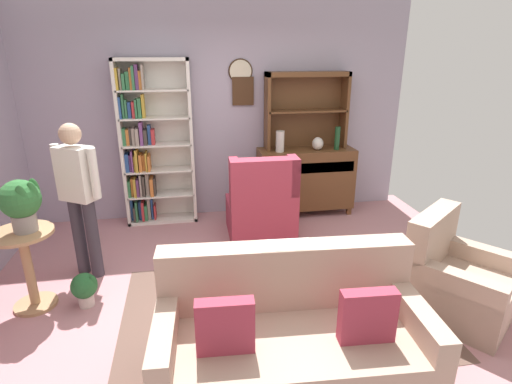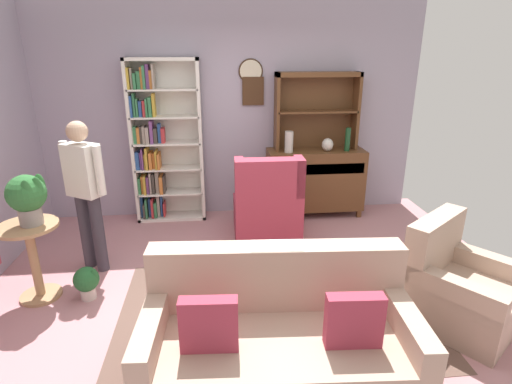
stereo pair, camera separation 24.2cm
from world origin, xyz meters
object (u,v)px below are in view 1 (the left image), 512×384
at_px(vase_tall, 280,141).
at_px(sideboard_hutch, 306,100).
at_px(couch_floral, 291,340).
at_px(bottle_wine, 337,138).
at_px(bookshelf, 151,146).
at_px(sideboard, 305,178).
at_px(plant_stand, 27,261).
at_px(potted_plant_small, 85,288).
at_px(wingback_chair, 261,208).
at_px(vase_round, 318,144).
at_px(armchair_floral, 456,282).
at_px(potted_plant_large, 21,202).
at_px(person_reading, 79,191).

bearing_deg(vase_tall, sideboard_hutch, 25.89).
bearing_deg(vase_tall, couch_floral, -101.56).
height_order(sideboard_hutch, bottle_wine, sideboard_hutch).
bearing_deg(bookshelf, sideboard, -2.27).
bearing_deg(bottle_wine, sideboard_hutch, 153.04).
relative_size(sideboard_hutch, plant_stand, 1.49).
height_order(sideboard, bottle_wine, bottle_wine).
relative_size(vase_tall, potted_plant_small, 0.86).
relative_size(wingback_chair, plant_stand, 1.43).
distance_m(bookshelf, potted_plant_small, 2.11).
relative_size(wingback_chair, potted_plant_small, 3.31).
relative_size(bottle_wine, potted_plant_small, 0.97).
xyz_separation_m(sideboard, vase_round, (0.13, -0.07, 0.50)).
relative_size(vase_tall, vase_round, 1.62).
distance_m(armchair_floral, plant_stand, 3.73).
distance_m(armchair_floral, potted_plant_small, 3.26).
xyz_separation_m(vase_tall, bottle_wine, (0.78, -0.01, 0.02)).
height_order(sideboard, vase_tall, vase_tall).
bearing_deg(vase_round, potted_plant_small, -147.55).
bearing_deg(sideboard, sideboard_hutch, 90.00).
height_order(wingback_chair, potted_plant_large, potted_plant_large).
relative_size(sideboard, person_reading, 0.83).
bearing_deg(wingback_chair, vase_round, 34.85).
bearing_deg(couch_floral, wingback_chair, 84.37).
distance_m(vase_round, person_reading, 3.00).
bearing_deg(bookshelf, vase_tall, -5.57).
bearing_deg(potted_plant_small, couch_floral, -35.43).
xyz_separation_m(couch_floral, person_reading, (-1.67, 1.71, 0.59)).
relative_size(bottle_wine, plant_stand, 0.42).
height_order(sideboard_hutch, armchair_floral, sideboard_hutch).
relative_size(vase_tall, wingback_chair, 0.26).
distance_m(sideboard_hutch, vase_tall, 0.66).
bearing_deg(bookshelf, plant_stand, -118.74).
relative_size(armchair_floral, person_reading, 0.69).
xyz_separation_m(vase_round, bottle_wine, (0.26, -0.02, 0.07)).
distance_m(bookshelf, armchair_floral, 3.75).
relative_size(bottle_wine, wingback_chair, 0.29).
xyz_separation_m(sideboard_hutch, bottle_wine, (0.39, -0.20, -0.49)).
bearing_deg(bookshelf, vase_round, -3.89).
distance_m(couch_floral, potted_plant_large, 2.44).
height_order(vase_tall, bottle_wine, bottle_wine).
distance_m(vase_tall, vase_round, 0.52).
bearing_deg(plant_stand, potted_plant_small, -9.55).
bearing_deg(wingback_chair, sideboard, 42.18).
bearing_deg(couch_floral, potted_plant_small, 144.57).
relative_size(bookshelf, wingback_chair, 2.00).
xyz_separation_m(bookshelf, sideboard_hutch, (2.04, 0.03, 0.53)).
relative_size(bookshelf, potted_plant_small, 6.61).
relative_size(vase_round, wingback_chair, 0.16).
distance_m(sideboard, vase_tall, 0.68).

